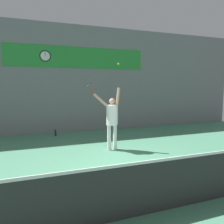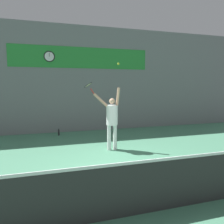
% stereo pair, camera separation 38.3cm
% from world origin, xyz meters
% --- Properties ---
extents(ground_plane, '(18.00, 18.00, 0.00)m').
position_xyz_m(ground_plane, '(0.00, 0.00, 0.00)').
color(ground_plane, '#4C8C6B').
extents(back_wall, '(18.00, 0.10, 5.00)m').
position_xyz_m(back_wall, '(0.00, 5.61, 2.50)').
color(back_wall, slate).
rests_on(back_wall, ground_plane).
extents(sponsor_banner, '(6.48, 0.02, 0.98)m').
position_xyz_m(sponsor_banner, '(0.00, 5.55, 3.50)').
color(sponsor_banner, '#288C38').
extents(scoreboard_clock, '(0.49, 0.04, 0.49)m').
position_xyz_m(scoreboard_clock, '(-1.49, 5.53, 3.50)').
color(scoreboard_clock, white).
extents(court_net, '(6.72, 0.07, 1.06)m').
position_xyz_m(court_net, '(0.00, -1.68, 0.50)').
color(court_net, '#333333').
rests_on(court_net, ground_plane).
extents(tennis_player, '(0.88, 0.55, 2.13)m').
position_xyz_m(tennis_player, '(0.42, 2.13, 1.11)').
color(tennis_player, white).
rests_on(tennis_player, ground_plane).
extents(tennis_racket, '(0.40, 0.40, 0.42)m').
position_xyz_m(tennis_racket, '(-0.30, 2.50, 2.20)').
color(tennis_racket, red).
extents(tennis_ball, '(0.07, 0.07, 0.07)m').
position_xyz_m(tennis_ball, '(0.61, 2.01, 2.90)').
color(tennis_ball, '#CCDB2D').
extents(water_bottle, '(0.08, 0.08, 0.29)m').
position_xyz_m(water_bottle, '(-1.21, 4.90, 0.13)').
color(water_bottle, '#262628').
rests_on(water_bottle, ground_plane).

